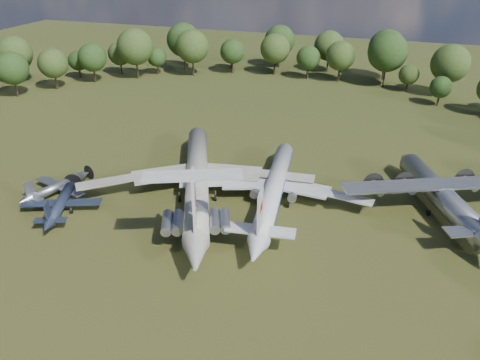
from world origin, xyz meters
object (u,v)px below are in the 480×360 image
(an12_transport, at_px, (441,199))
(small_prop_northwest, at_px, (58,188))
(tu104_jet, at_px, (274,191))
(il62_airliner, at_px, (197,182))
(person_on_il62, at_px, (195,208))
(small_prop_west, at_px, (61,206))

(an12_transport, distance_m, small_prop_northwest, 63.62)
(tu104_jet, bearing_deg, il62_airliner, -179.72)
(tu104_jet, height_order, small_prop_northwest, tu104_jet)
(il62_airliner, xyz_separation_m, person_on_il62, (5.47, -13.23, 3.50))
(il62_airliner, bearing_deg, an12_transport, -12.03)
(person_on_il62, bearing_deg, an12_transport, 179.24)
(an12_transport, relative_size, small_prop_west, 2.09)
(person_on_il62, bearing_deg, tu104_jet, -149.02)
(small_prop_northwest, bearing_deg, tu104_jet, 30.38)
(tu104_jet, bearing_deg, small_prop_northwest, -172.94)
(il62_airliner, distance_m, an12_transport, 39.71)
(small_prop_west, distance_m, small_prop_northwest, 6.60)
(an12_transport, relative_size, small_prop_northwest, 2.33)
(tu104_jet, height_order, person_on_il62, person_on_il62)
(tu104_jet, bearing_deg, an12_transport, 5.38)
(tu104_jet, relative_size, small_prop_west, 2.50)
(tu104_jet, relative_size, an12_transport, 1.20)
(an12_transport, xyz_separation_m, small_prop_northwest, (-61.95, -14.39, -1.22))
(an12_transport, xyz_separation_m, person_on_il62, (-33.59, -20.41, 3.71))
(small_prop_northwest, bearing_deg, person_on_il62, 4.62)
(an12_transport, bearing_deg, tu104_jet, 168.24)
(il62_airliner, xyz_separation_m, tu104_jet, (13.01, 1.60, -0.43))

